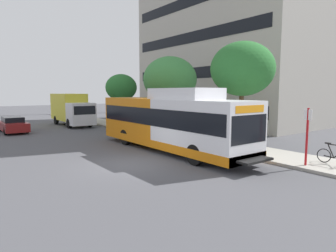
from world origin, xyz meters
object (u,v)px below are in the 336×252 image
transit_bus (169,122)px  box_truck_background (72,109)px  bus_stop_sign_pole (307,132)px  street_tree_mid_block (170,80)px  street_tree_near_stop (242,69)px  bicycle_parked (336,156)px  street_tree_far_block (121,88)px  parked_car_far_lane (13,125)px

transit_bus → box_truck_background: bearing=90.6°
bus_stop_sign_pole → street_tree_mid_block: bearing=82.0°
street_tree_near_stop → street_tree_mid_block: (0.16, 7.44, -0.38)m
transit_bus → street_tree_mid_block: bearing=52.4°
transit_bus → bus_stop_sign_pole: (2.50, -6.94, -0.05)m
transit_bus → box_truck_background: transit_bus is taller
street_tree_mid_block → box_truck_background: (-4.41, 10.89, -2.70)m
street_tree_near_stop → bus_stop_sign_pole: bearing=-107.5°
bicycle_parked → street_tree_far_block: (0.65, 21.82, 3.33)m
street_tree_mid_block → street_tree_far_block: size_ratio=1.19×
bicycle_parked → street_tree_mid_block: size_ratio=0.29×
street_tree_near_stop → street_tree_mid_block: bearing=88.7°
street_tree_mid_block → parked_car_far_lane: size_ratio=1.37×
box_truck_background → street_tree_mid_block: bearing=-67.9°
parked_car_far_lane → street_tree_mid_block: bearing=-40.6°
street_tree_mid_block → bus_stop_sign_pole: bearing=-98.0°
transit_bus → bicycle_parked: bearing=-64.4°
transit_bus → parked_car_far_lane: 15.48m
street_tree_mid_block → box_truck_background: street_tree_mid_block is taller
street_tree_mid_block → parked_car_far_lane: (-10.20, 8.73, -3.77)m
box_truck_background → street_tree_far_block: bearing=-27.2°
bus_stop_sign_pole → street_tree_mid_block: (1.75, 12.46, 2.79)m
transit_bus → street_tree_far_block: size_ratio=2.38×
bus_stop_sign_pole → parked_car_far_lane: size_ratio=0.58×
bicycle_parked → street_tree_mid_block: street_tree_mid_block is taller
transit_bus → street_tree_near_stop: bearing=-25.2°
street_tree_far_block → bus_stop_sign_pole: bearing=-95.0°
street_tree_far_block → parked_car_far_lane: bearing=179.1°
street_tree_near_stop → parked_car_far_lane: street_tree_near_stop is taller
bicycle_parked → transit_bus: bearing=115.6°
parked_car_far_lane → transit_bus: bearing=-67.3°
transit_bus → street_tree_near_stop: 5.48m
bicycle_parked → street_tree_near_stop: size_ratio=0.28×
transit_bus → street_tree_far_block: 14.91m
bus_stop_sign_pole → street_tree_near_stop: (1.58, 5.02, 3.16)m
transit_bus → bus_stop_sign_pole: 7.38m
street_tree_near_stop → box_truck_background: (-4.25, 18.33, -3.07)m
bus_stop_sign_pole → street_tree_mid_block: street_tree_mid_block is taller
street_tree_near_stop → parked_car_far_lane: size_ratio=1.41×
street_tree_near_stop → transit_bus: bearing=154.8°
transit_bus → bus_stop_sign_pole: bearing=-70.2°
box_truck_background → street_tree_near_stop: bearing=-76.9°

